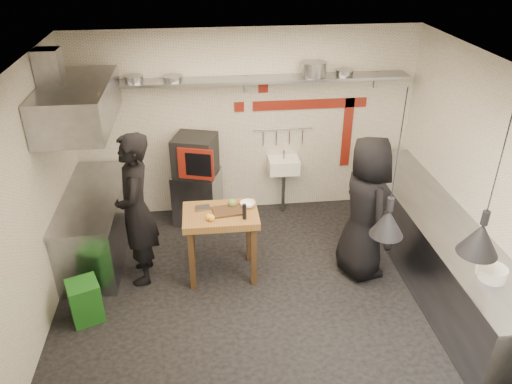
{
  "coord_description": "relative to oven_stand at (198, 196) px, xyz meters",
  "views": [
    {
      "loc": [
        -0.67,
        -4.84,
        4.07
      ],
      "look_at": [
        -0.06,
        0.3,
        1.24
      ],
      "focal_mm": 35.0,
      "sensor_mm": 36.0,
      "label": 1
    }
  ],
  "objects": [
    {
      "name": "floor",
      "position": [
        0.78,
        -1.78,
        -0.4
      ],
      "size": [
        5.0,
        5.0,
        0.0
      ],
      "primitive_type": "plane",
      "color": "black",
      "rests_on": "ground"
    },
    {
      "name": "ceiling",
      "position": [
        0.78,
        -1.78,
        2.4
      ],
      "size": [
        5.0,
        5.0,
        0.0
      ],
      "primitive_type": "plane",
      "color": "beige",
      "rests_on": "floor"
    },
    {
      "name": "wall_back",
      "position": [
        0.78,
        0.32,
        1.0
      ],
      "size": [
        5.0,
        0.04,
        2.8
      ],
      "primitive_type": "cube",
      "color": "silver",
      "rests_on": "floor"
    },
    {
      "name": "wall_front",
      "position": [
        0.78,
        -3.88,
        1.0
      ],
      "size": [
        5.0,
        0.04,
        2.8
      ],
      "primitive_type": "cube",
      "color": "silver",
      "rests_on": "floor"
    },
    {
      "name": "wall_left",
      "position": [
        -1.72,
        -1.78,
        1.0
      ],
      "size": [
        0.04,
        4.2,
        2.8
      ],
      "primitive_type": "cube",
      "color": "silver",
      "rests_on": "floor"
    },
    {
      "name": "wall_right",
      "position": [
        3.28,
        -1.78,
        1.0
      ],
      "size": [
        0.04,
        4.2,
        2.8
      ],
      "primitive_type": "cube",
      "color": "silver",
      "rests_on": "floor"
    },
    {
      "name": "red_band_horiz",
      "position": [
        1.73,
        0.3,
        1.28
      ],
      "size": [
        1.7,
        0.02,
        0.14
      ],
      "primitive_type": "cube",
      "color": "maroon",
      "rests_on": "wall_back"
    },
    {
      "name": "red_band_vert",
      "position": [
        2.33,
        0.3,
        0.8
      ],
      "size": [
        0.14,
        0.02,
        1.1
      ],
      "primitive_type": "cube",
      "color": "maroon",
      "rests_on": "wall_back"
    },
    {
      "name": "red_tile_a",
      "position": [
        1.03,
        0.3,
        1.55
      ],
      "size": [
        0.14,
        0.02,
        0.14
      ],
      "primitive_type": "cube",
      "color": "maroon",
      "rests_on": "wall_back"
    },
    {
      "name": "red_tile_b",
      "position": [
        0.68,
        0.3,
        1.28
      ],
      "size": [
        0.14,
        0.02,
        0.14
      ],
      "primitive_type": "cube",
      "color": "maroon",
      "rests_on": "wall_back"
    },
    {
      "name": "back_shelf",
      "position": [
        0.78,
        0.14,
        1.72
      ],
      "size": [
        4.6,
        0.34,
        0.04
      ],
      "primitive_type": "cube",
      "color": "gray",
      "rests_on": "wall_back"
    },
    {
      "name": "shelf_bracket_left",
      "position": [
        -1.12,
        0.29,
        1.62
      ],
      "size": [
        0.04,
        0.06,
        0.24
      ],
      "primitive_type": "cube",
      "color": "gray",
      "rests_on": "wall_back"
    },
    {
      "name": "shelf_bracket_mid",
      "position": [
        0.78,
        0.29,
        1.62
      ],
      "size": [
        0.04,
        0.06,
        0.24
      ],
      "primitive_type": "cube",
      "color": "gray",
      "rests_on": "wall_back"
    },
    {
      "name": "shelf_bracket_right",
      "position": [
        2.68,
        0.29,
        1.62
      ],
      "size": [
        0.04,
        0.06,
        0.24
      ],
      "primitive_type": "cube",
      "color": "gray",
      "rests_on": "wall_back"
    },
    {
      "name": "pan_far_left",
      "position": [
        -0.75,
        0.14,
        1.79
      ],
      "size": [
        0.32,
        0.32,
        0.09
      ],
      "primitive_type": "cylinder",
      "rotation": [
        0.0,
        0.0,
        0.38
      ],
      "color": "gray",
      "rests_on": "back_shelf"
    },
    {
      "name": "pan_mid_left",
      "position": [
        -0.24,
        0.14,
        1.78
      ],
      "size": [
        0.34,
        0.34,
        0.07
      ],
      "primitive_type": "cylinder",
      "rotation": [
        0.0,
        0.0,
        -0.35
      ],
      "color": "gray",
      "rests_on": "back_shelf"
    },
    {
      "name": "stock_pot",
      "position": [
        1.71,
        0.14,
        1.84
      ],
      "size": [
        0.38,
        0.38,
        0.2
      ],
      "primitive_type": "cylinder",
      "rotation": [
        0.0,
        0.0,
        0.13
      ],
      "color": "gray",
      "rests_on": "back_shelf"
    },
    {
      "name": "pan_right",
      "position": [
        2.16,
        0.14,
        1.78
      ],
      "size": [
        0.32,
        0.32,
        0.08
      ],
      "primitive_type": "cylinder",
      "rotation": [
        0.0,
        0.0,
        -0.4
      ],
      "color": "gray",
      "rests_on": "back_shelf"
    },
    {
      "name": "oven_stand",
      "position": [
        0.0,
        0.0,
        0.0
      ],
      "size": [
        0.78,
        0.74,
        0.8
      ],
      "primitive_type": "cube",
      "rotation": [
        0.0,
        0.0,
        -0.3
      ],
      "color": "gray",
      "rests_on": "floor"
    },
    {
      "name": "combi_oven",
      "position": [
        0.0,
        -0.02,
        0.69
      ],
      "size": [
        0.71,
        0.68,
        0.58
      ],
      "primitive_type": "cube",
      "rotation": [
        0.0,
        0.0,
        -0.3
      ],
      "color": "black",
      "rests_on": "oven_stand"
    },
    {
      "name": "oven_door",
      "position": [
        0.01,
        -0.32,
        0.69
      ],
      "size": [
        0.5,
        0.18,
        0.46
      ],
      "primitive_type": "cube",
      "rotation": [
        0.0,
        0.0,
        -0.3
      ],
      "color": "maroon",
      "rests_on": "combi_oven"
    },
    {
      "name": "oven_glass",
      "position": [
        0.04,
        -0.34,
        0.69
      ],
      "size": [
        0.36,
        0.12,
        0.34
      ],
      "primitive_type": "cube",
      "rotation": [
        0.0,
        0.0,
        -0.3
      ],
      "color": "black",
      "rests_on": "oven_door"
    },
    {
      "name": "hand_sink",
      "position": [
        1.33,
        0.14,
        0.38
      ],
      "size": [
        0.46,
        0.34,
        0.22
      ],
      "primitive_type": "cube",
      "color": "white",
      "rests_on": "wall_back"
    },
    {
      "name": "sink_tap",
      "position": [
        1.33,
        0.14,
        0.56
      ],
      "size": [
        0.03,
        0.03,
        0.14
      ],
      "primitive_type": "cylinder",
      "color": "gray",
      "rests_on": "hand_sink"
    },
    {
      "name": "sink_drain",
      "position": [
        1.33,
        0.1,
        -0.06
      ],
      "size": [
        0.06,
        0.06,
        0.66
      ],
      "primitive_type": "cylinder",
      "color": "gray",
      "rests_on": "floor"
    },
    {
      "name": "utensil_rail",
      "position": [
        1.33,
        0.28,
        0.92
      ],
      "size": [
        0.9,
        0.02,
        0.02
      ],
      "primitive_type": "cylinder",
      "rotation": [
        0.0,
        1.57,
        0.0
      ],
      "color": "gray",
      "rests_on": "wall_back"
    },
    {
      "name": "counter_right",
      "position": [
        2.93,
        -1.78,
        0.05
      ],
      "size": [
        0.7,
        3.8,
        0.9
      ],
      "primitive_type": "cube",
      "color": "gray",
      "rests_on": "floor"
    },
    {
      "name": "counter_right_top",
      "position": [
        2.93,
        -1.78,
        0.52
      ],
      "size": [
        0.76,
        3.9,
        0.03
      ],
      "primitive_type": "cube",
      "color": "gray",
      "rests_on": "counter_right"
    },
    {
      "name": "plate_stack",
      "position": [
        2.9,
        -2.98,
        0.6
      ],
      "size": [
        0.34,
        0.34,
        0.13
      ],
      "primitive_type": "cylinder",
      "rotation": [
        0.0,
        0.0,
        -0.37
      ],
      "color": "white",
      "rests_on": "counter_right_top"
    },
    {
      "name": "small_bowl_right",
      "position": [
        2.88,
        -2.89,
        0.56
      ],
      "size": [
        0.22,
        0.22,
        0.05
      ],
      "primitive_type": "cylinder",
      "rotation": [
        0.0,
        0.0,
        0.1
      ],
      "color": "white",
      "rests_on": "counter_right_top"
    },
    {
      "name": "counter_left",
      "position": [
        -1.37,
        -0.73,
        0.05
      ],
      "size": [
        0.7,
        1.9,
        0.9
      ],
      "primitive_type": "cube",
      "color": "gray",
      "rests_on": "floor"
    },
    {
      "name": "counter_left_top",
      "position": [
        -1.37,
        -0.73,
        0.52
      ],
      "size": [
        0.76,
        2.0,
        0.03
      ],
      "primitive_type": "cube",
      "color": "gray",
      "rests_on": "counter_left"
    },
    {
      "name": "extractor_hood",
      "position": [
        -1.32,
        -0.73,
        1.75
      ],
      "size": [
        0.78,
        1.6,
        0.5
      ],
      "primitive_type": "cube",
      "color": "gray",
      "rests_on": "ceiling"
    },
    {
      "name": "hood_duct",
      "position": [
        -1.57,
        -0.73,
        2.15
      ],
      "size": [
        0.28,
        0.28,
        0.5
      ],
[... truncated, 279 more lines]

